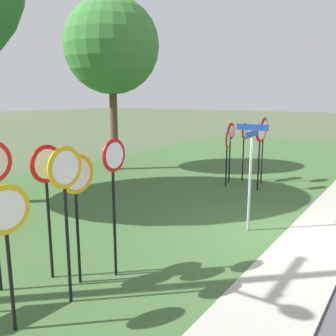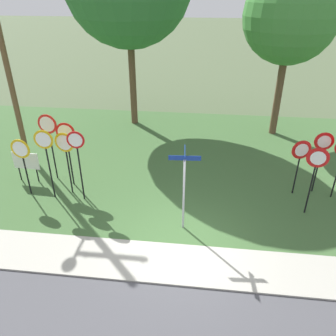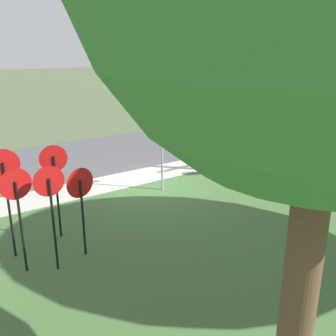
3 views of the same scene
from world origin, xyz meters
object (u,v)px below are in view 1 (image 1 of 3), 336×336
object	(u,v)px
stop_sign_far_center	(66,192)
street_name_post	(250,168)
yield_sign_near_right	(245,138)
stop_sign_near_left	(47,183)
oak_tree_right	(112,46)
stop_sign_far_right	(7,227)
stop_sign_near_right	(77,191)
yield_sign_far_right	(261,141)
yield_sign_far_left	(264,134)
yield_sign_center	(228,145)
stop_sign_center_tall	(114,180)
yield_sign_near_left	(231,138)

from	to	relation	value
stop_sign_far_center	street_name_post	world-z (taller)	street_name_post
stop_sign_far_center	yield_sign_near_right	world-z (taller)	stop_sign_far_center
stop_sign_near_left	oak_tree_right	xyz separation A→B (m)	(8.70, 6.37, 3.84)
stop_sign_near_left	stop_sign_far_right	size ratio (longest dim) A/B	1.15
stop_sign_near_right	yield_sign_far_right	bearing A→B (deg)	4.71
stop_sign_far_right	yield_sign_far_left	world-z (taller)	yield_sign_far_left
stop_sign_near_right	stop_sign_far_right	bearing A→B (deg)	-163.42
stop_sign_far_right	stop_sign_near_right	bearing A→B (deg)	13.83
yield_sign_far_left	stop_sign_far_right	bearing A→B (deg)	-177.33
stop_sign_far_right	yield_sign_center	distance (m)	10.01
stop_sign_far_right	yield_sign_far_left	bearing A→B (deg)	5.45
stop_sign_far_center	stop_sign_near_left	bearing A→B (deg)	67.19
stop_sign_near_right	yield_sign_far_left	xyz separation A→B (m)	(9.81, 0.04, 0.20)
yield_sign_near_right	stop_sign_far_right	bearing A→B (deg)	-177.37
yield_sign_far_left	street_name_post	distance (m)	5.68
stop_sign_near_left	stop_sign_far_center	xyz separation A→B (m)	(-0.37, -0.96, 0.06)
stop_sign_near_right	stop_sign_far_right	distance (m)	1.57
stop_sign_far_right	yield_sign_center	bearing A→B (deg)	10.87
stop_sign_near_right	yield_sign_near_right	distance (m)	9.81
yield_sign_center	stop_sign_center_tall	bearing A→B (deg)	178.11
stop_sign_far_center	yield_sign_near_left	world-z (taller)	stop_sign_far_center
stop_sign_near_left	stop_sign_far_center	bearing A→B (deg)	-114.04
stop_sign_far_right	yield_sign_far_left	xyz separation A→B (m)	(11.36, 0.31, 0.36)
stop_sign_center_tall	yield_sign_center	xyz separation A→B (m)	(7.79, 1.31, -0.30)
yield_sign_center	street_name_post	size ratio (longest dim) A/B	0.79
stop_sign_near_right	yield_sign_center	bearing A→B (deg)	13.08
stop_sign_far_right	oak_tree_right	bearing A→B (deg)	39.58
stop_sign_far_right	oak_tree_right	world-z (taller)	oak_tree_right
yield_sign_far_left	yield_sign_center	distance (m)	1.73
stop_sign_center_tall	yield_sign_near_right	bearing A→B (deg)	4.72
yield_sign_near_left	yield_sign_far_left	bearing A→B (deg)	-58.17
stop_sign_center_tall	stop_sign_near_right	bearing A→B (deg)	145.67
yield_sign_near_right	oak_tree_right	size ratio (longest dim) A/B	0.30
yield_sign_far_left	yield_sign_far_right	world-z (taller)	yield_sign_far_left
stop_sign_far_center	yield_sign_far_right	world-z (taller)	stop_sign_far_center
stop_sign_far_center	yield_sign_far_right	xyz separation A→B (m)	(9.10, 0.08, -0.09)
yield_sign_near_right	street_name_post	bearing A→B (deg)	-158.92
yield_sign_near_left	yield_sign_near_right	size ratio (longest dim) A/B	1.01
street_name_post	yield_sign_near_left	bearing A→B (deg)	25.55
yield_sign_center	stop_sign_near_left	bearing A→B (deg)	170.90
yield_sign_far_right	oak_tree_right	world-z (taller)	oak_tree_right
yield_sign_far_left	stop_sign_near_left	bearing A→B (deg)	177.93
oak_tree_right	stop_sign_center_tall	bearing A→B (deg)	-137.27
yield_sign_near_left	street_name_post	xyz separation A→B (m)	(-4.78, -2.74, -0.15)
stop_sign_far_right	yield_sign_center	xyz separation A→B (m)	(9.93, 1.21, -0.01)
street_name_post	yield_sign_near_right	bearing A→B (deg)	19.83
street_name_post	stop_sign_near_left	bearing A→B (deg)	150.40
stop_sign_far_right	yield_sign_near_right	distance (m)	11.37
yield_sign_far_left	street_name_post	bearing A→B (deg)	-162.44
oak_tree_right	yield_sign_center	bearing A→B (deg)	-91.32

